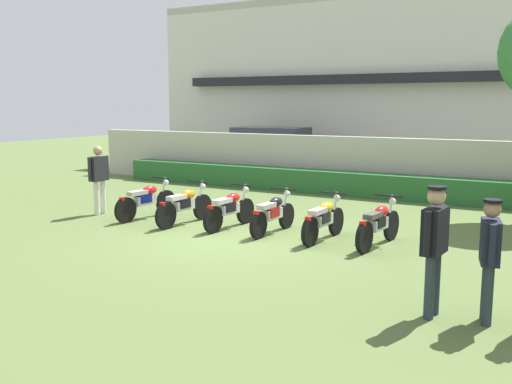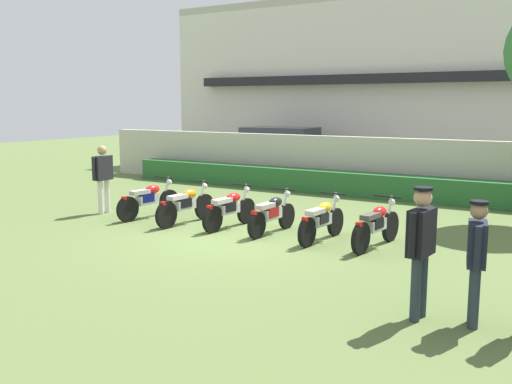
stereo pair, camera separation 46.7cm
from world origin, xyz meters
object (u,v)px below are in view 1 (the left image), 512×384
at_px(parked_car, 275,152).
at_px(motorcycle_in_row_2, 229,209).
at_px(motorcycle_in_row_3, 273,213).
at_px(officer_1, 490,251).
at_px(motorcycle_in_row_1, 184,205).
at_px(inspector_person, 99,174).
at_px(motorcycle_in_row_0, 146,200).
at_px(motorcycle_in_row_4, 323,219).
at_px(officer_0, 435,240).
at_px(motorcycle_in_row_5, 378,224).

xyz_separation_m(parked_car, motorcycle_in_row_2, (3.34, -8.73, -0.49)).
distance_m(motorcycle_in_row_3, officer_1, 5.77).
bearing_deg(motorcycle_in_row_1, inspector_person, 95.61).
height_order(motorcycle_in_row_0, officer_1, officer_1).
xyz_separation_m(motorcycle_in_row_3, motorcycle_in_row_4, (1.21, -0.08, 0.01)).
relative_size(parked_car, motorcycle_in_row_3, 2.58).
distance_m(motorcycle_in_row_4, officer_1, 4.76).
bearing_deg(motorcycle_in_row_0, officer_0, -107.10).
distance_m(motorcycle_in_row_5, officer_0, 3.80).
height_order(motorcycle_in_row_0, officer_0, officer_0).
xyz_separation_m(motorcycle_in_row_0, motorcycle_in_row_1, (1.23, -0.11, 0.00)).
bearing_deg(motorcycle_in_row_5, inspector_person, 97.90).
distance_m(motorcycle_in_row_4, motorcycle_in_row_5, 1.14).
relative_size(motorcycle_in_row_1, motorcycle_in_row_2, 1.06).
bearing_deg(parked_car, inspector_person, -95.43).
bearing_deg(motorcycle_in_row_3, motorcycle_in_row_2, 93.80).
relative_size(motorcycle_in_row_2, inspector_person, 1.05).
relative_size(parked_car, motorcycle_in_row_0, 2.34).
bearing_deg(officer_0, inspector_person, -13.07).
distance_m(motorcycle_in_row_0, motorcycle_in_row_5, 5.82).
height_order(motorcycle_in_row_0, motorcycle_in_row_3, motorcycle_in_row_0).
distance_m(parked_car, officer_0, 14.77).
relative_size(motorcycle_in_row_1, motorcycle_in_row_3, 1.09).
relative_size(parked_car, inspector_person, 2.64).
distance_m(motorcycle_in_row_0, motorcycle_in_row_1, 1.24).
bearing_deg(motorcycle_in_row_1, motorcycle_in_row_4, -84.56).
height_order(motorcycle_in_row_1, motorcycle_in_row_3, motorcycle_in_row_1).
xyz_separation_m(motorcycle_in_row_1, officer_0, (6.33, -3.18, 0.59)).
relative_size(motorcycle_in_row_1, officer_0, 1.11).
relative_size(motorcycle_in_row_1, inspector_person, 1.11).
xyz_separation_m(motorcycle_in_row_0, motorcycle_in_row_5, (5.82, 0.03, 0.00)).
height_order(motorcycle_in_row_2, inspector_person, inspector_person).
bearing_deg(officer_0, motorcycle_in_row_3, -32.98).
height_order(motorcycle_in_row_4, motorcycle_in_row_5, motorcycle_in_row_5).
relative_size(motorcycle_in_row_3, officer_1, 1.10).
relative_size(motorcycle_in_row_0, motorcycle_in_row_4, 1.09).
height_order(officer_0, officer_1, officer_0).
height_order(motorcycle_in_row_3, motorcycle_in_row_4, motorcycle_in_row_4).
relative_size(motorcycle_in_row_0, motorcycle_in_row_5, 1.02).
height_order(motorcycle_in_row_1, inspector_person, inspector_person).
bearing_deg(motorcycle_in_row_2, motorcycle_in_row_5, -85.07).
relative_size(motorcycle_in_row_3, motorcycle_in_row_5, 0.93).
bearing_deg(officer_1, motorcycle_in_row_2, -40.44).
xyz_separation_m(motorcycle_in_row_2, motorcycle_in_row_4, (2.30, -0.07, -0.00)).
bearing_deg(motorcycle_in_row_5, motorcycle_in_row_3, 95.79).
distance_m(motorcycle_in_row_3, motorcycle_in_row_4, 1.22).
distance_m(motorcycle_in_row_1, motorcycle_in_row_3, 2.24).
distance_m(parked_car, motorcycle_in_row_0, 8.83).
bearing_deg(motorcycle_in_row_0, inspector_person, 103.49).
bearing_deg(inspector_person, motorcycle_in_row_0, 7.09).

